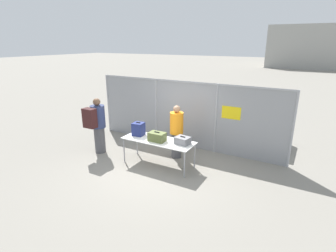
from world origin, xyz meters
name	(u,v)px	position (x,y,z in m)	size (l,w,h in m)	color
ground_plane	(155,166)	(0.00, 0.00, 0.00)	(120.00, 120.00, 0.00)	gray
fence_section	(185,113)	(0.01, 1.90, 1.20)	(6.90, 0.07, 2.29)	#9EA0A5
inspection_table	(158,142)	(0.02, 0.16, 0.74)	(2.17, 0.79, 0.79)	silver
suitcase_navy	(138,129)	(-0.72, 0.22, 0.99)	(0.36, 0.35, 0.42)	navy
suitcase_olive	(157,137)	(0.03, 0.08, 0.92)	(0.48, 0.32, 0.28)	#566033
suitcase_grey	(183,140)	(0.77, 0.25, 0.89)	(0.43, 0.37, 0.22)	slate
traveler_hooded	(97,124)	(-2.17, -0.04, 1.01)	(0.45, 0.70, 1.83)	#4C4C51
security_worker_near	(177,131)	(0.22, 0.92, 0.87)	(0.42, 0.42, 1.69)	#4C4C51
utility_trailer	(242,131)	(1.71, 3.26, 0.44)	(3.49, 2.35, 0.74)	white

